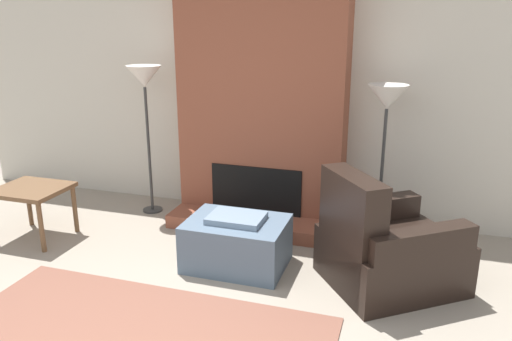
# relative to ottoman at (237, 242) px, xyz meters

# --- Properties ---
(wall_back) EXTENTS (7.15, 0.06, 2.60)m
(wall_back) POSITION_rel_ottoman_xyz_m (-0.11, 1.33, 1.09)
(wall_back) COLOR beige
(wall_back) RESTS_ON ground_plane
(fireplace) EXTENTS (1.65, 0.78, 2.60)m
(fireplace) POSITION_rel_ottoman_xyz_m (-0.11, 1.08, 1.03)
(fireplace) COLOR brown
(fireplace) RESTS_ON ground_plane
(ottoman) EXTENTS (0.82, 0.59, 0.45)m
(ottoman) POSITION_rel_ottoman_xyz_m (0.00, 0.00, 0.00)
(ottoman) COLOR slate
(ottoman) RESTS_ON ground_plane
(armchair) EXTENTS (1.24, 1.22, 0.93)m
(armchair) POSITION_rel_ottoman_xyz_m (1.18, 0.05, 0.07)
(armchair) COLOR black
(armchair) RESTS_ON ground_plane
(side_table) EXTENTS (0.62, 0.55, 0.50)m
(side_table) POSITION_rel_ottoman_xyz_m (-2.00, -0.05, 0.22)
(side_table) COLOR brown
(side_table) RESTS_ON ground_plane
(floor_lamp_left) EXTENTS (0.35, 0.35, 1.55)m
(floor_lamp_left) POSITION_rel_ottoman_xyz_m (-1.29, 0.90, 1.16)
(floor_lamp_left) COLOR #333333
(floor_lamp_left) RESTS_ON ground_plane
(floor_lamp_right) EXTENTS (0.35, 0.35, 1.45)m
(floor_lamp_right) POSITION_rel_ottoman_xyz_m (1.08, 0.90, 1.07)
(floor_lamp_right) COLOR #333333
(floor_lamp_right) RESTS_ON ground_plane
(area_rug) EXTENTS (2.53, 1.10, 0.01)m
(area_rug) POSITION_rel_ottoman_xyz_m (-0.29, -1.08, -0.20)
(area_rug) COLOR brown
(area_rug) RESTS_ON ground_plane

